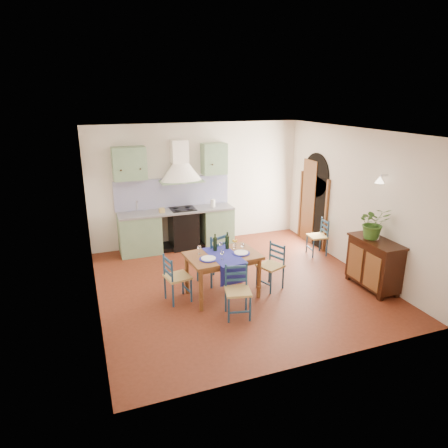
% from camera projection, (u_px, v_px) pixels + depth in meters
% --- Properties ---
extents(floor, '(5.00, 5.00, 0.00)m').
position_uv_depth(floor, '(237.00, 284.00, 7.50)').
color(floor, '#4A1D10').
rests_on(floor, ground).
extents(back_wall, '(5.00, 0.96, 2.80)m').
position_uv_depth(back_wall, '(181.00, 203.00, 9.07)').
color(back_wall, beige).
rests_on(back_wall, ground).
extents(right_wall, '(0.26, 5.00, 2.80)m').
position_uv_depth(right_wall, '(346.00, 200.00, 8.16)').
color(right_wall, beige).
rests_on(right_wall, ground).
extents(left_wall, '(0.04, 5.00, 2.80)m').
position_uv_depth(left_wall, '(90.00, 228.00, 6.25)').
color(left_wall, beige).
rests_on(left_wall, ground).
extents(ceiling, '(5.00, 5.00, 0.01)m').
position_uv_depth(ceiling, '(239.00, 132.00, 6.63)').
color(ceiling, silver).
rests_on(ceiling, back_wall).
extents(dining_table, '(1.28, 0.98, 1.09)m').
position_uv_depth(dining_table, '(223.00, 259.00, 6.87)').
color(dining_table, brown).
rests_on(dining_table, ground).
extents(chair_near, '(0.47, 0.47, 0.84)m').
position_uv_depth(chair_near, '(238.00, 291.00, 6.31)').
color(chair_near, navy).
rests_on(chair_near, ground).
extents(chair_far, '(0.61, 0.61, 1.00)m').
position_uv_depth(chair_far, '(214.00, 257.00, 7.43)').
color(chair_far, navy).
rests_on(chair_far, ground).
extents(chair_left, '(0.46, 0.46, 0.84)m').
position_uv_depth(chair_left, '(176.00, 278.00, 6.76)').
color(chair_left, navy).
rests_on(chair_left, ground).
extents(chair_right, '(0.51, 0.51, 0.84)m').
position_uv_depth(chair_right, '(272.00, 266.00, 7.24)').
color(chair_right, navy).
rests_on(chair_right, ground).
extents(chair_spare, '(0.42, 0.42, 0.81)m').
position_uv_depth(chair_spare, '(319.00, 236.00, 8.77)').
color(chair_spare, navy).
rests_on(chair_spare, ground).
extents(sideboard, '(0.50, 1.05, 0.94)m').
position_uv_depth(sideboard, '(374.00, 262.00, 7.20)').
color(sideboard, black).
rests_on(sideboard, ground).
extents(potted_plant, '(0.66, 0.61, 0.59)m').
position_uv_depth(potted_plant, '(374.00, 223.00, 7.07)').
color(potted_plant, '#2F581D').
rests_on(potted_plant, sideboard).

